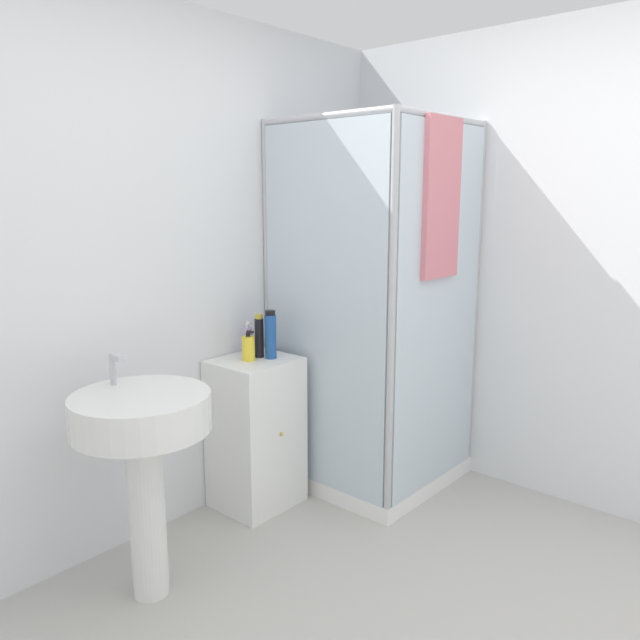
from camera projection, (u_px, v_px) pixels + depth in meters
name	position (u px, v px, depth m)	size (l,w,h in m)	color
wall_back	(131.00, 280.00, 2.85)	(6.40, 0.06, 2.50)	silver
wall_right	(636.00, 275.00, 3.02)	(0.06, 6.40, 2.50)	silver
shower_enclosure	(377.00, 387.00, 3.50)	(0.87, 0.90, 2.02)	white
vanity_cabinet	(256.00, 432.00, 3.29)	(0.41, 0.38, 0.80)	white
sink	(143.00, 439.00, 2.47)	(0.55, 0.55, 1.00)	white
soap_dispenser	(248.00, 348.00, 3.18)	(0.07, 0.07, 0.16)	yellow
shampoo_bottle_tall_black	(259.00, 336.00, 3.24)	(0.05, 0.05, 0.23)	black
shampoo_bottle_blue	(271.00, 335.00, 3.21)	(0.06, 0.06, 0.25)	#1E4C93
lotion_bottle_white	(248.00, 341.00, 3.27)	(0.05, 0.05, 0.18)	#B299C6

